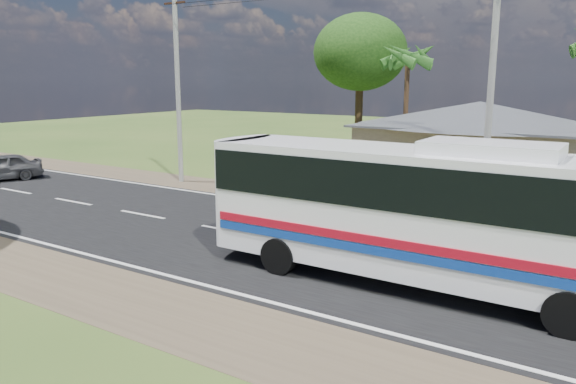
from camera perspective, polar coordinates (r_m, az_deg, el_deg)
ground at (r=18.45m, az=4.87°, el=-5.99°), size 120.00×120.00×0.00m
road at (r=18.45m, az=4.87°, el=-5.96°), size 120.00×16.00×0.03m
house at (r=29.60m, az=18.73°, el=5.30°), size 12.40×10.00×5.00m
utility_poles at (r=22.74m, az=19.19°, el=11.48°), size 32.80×2.22×11.00m
palm_far at (r=33.86m, az=12.09°, el=13.20°), size 2.80×2.80×7.70m
tree_behind_house at (r=37.31m, az=7.35°, el=13.86°), size 6.00×6.00×9.61m
coach_bus at (r=15.02m, az=15.54°, el=-1.38°), size 12.96×2.90×4.02m
small_car at (r=34.55m, az=-27.25°, el=2.25°), size 3.38×4.65×1.47m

